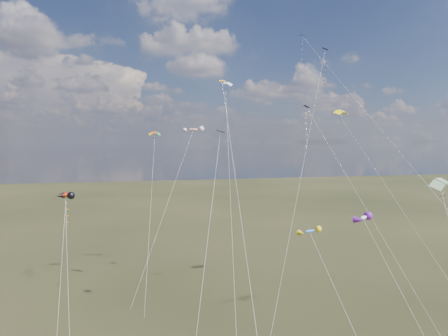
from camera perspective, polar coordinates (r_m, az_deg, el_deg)
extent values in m
cube|color=black|center=(72.49, 14.26, 16.16)|extent=(1.31, 1.34, 0.45)
cylinder|color=silver|center=(56.58, 11.20, 0.25)|extent=(18.17, 22.97, 38.22)
cube|color=#071249|center=(63.68, 11.10, 18.12)|extent=(1.16, 1.14, 0.39)
cylinder|color=silver|center=(53.03, 25.60, -0.19)|extent=(15.96, 30.23, 38.38)
cube|color=black|center=(51.18, -0.52, 5.27)|extent=(1.01, 1.06, 0.36)
cylinder|color=silver|center=(42.63, -2.41, -10.61)|extent=(7.15, 18.68, 23.86)
cube|color=#B41202|center=(55.67, -21.63, -3.55)|extent=(1.45, 1.45, 0.49)
cylinder|color=silver|center=(52.98, -22.19, -12.59)|extent=(0.16, 8.83, 15.68)
cube|color=#11184A|center=(59.33, 11.70, 8.61)|extent=(0.74, 0.82, 0.38)
cylinder|color=silver|center=(53.48, 19.84, -5.83)|extent=(8.15, 19.07, 27.61)
cube|color=orange|center=(52.25, -0.27, 12.35)|extent=(0.91, 0.86, 0.34)
cylinder|color=silver|center=(40.58, 2.38, -6.67)|extent=(1.79, 23.84, 30.32)
cylinder|color=silver|center=(61.48, 24.02, -4.87)|extent=(10.46, 15.48, 27.26)
cylinder|color=silver|center=(49.83, 0.94, -4.30)|extent=(3.13, 18.04, 31.04)
cylinder|color=silver|center=(58.87, -10.52, -6.58)|extent=(2.53, 14.81, 24.01)
cube|color=#332316|center=(55.25, -11.33, -20.28)|extent=(0.10, 0.10, 0.12)
ellipsoid|color=red|center=(53.21, -21.73, -3.66)|extent=(2.46, 2.49, 1.02)
cylinder|color=silver|center=(49.23, -21.44, -13.71)|extent=(1.79, 11.43, 15.89)
ellipsoid|color=silver|center=(41.03, 19.33, -6.70)|extent=(2.34, 1.94, 0.86)
cylinder|color=silver|center=(39.27, 25.77, -18.91)|extent=(2.66, 11.97, 15.21)
ellipsoid|color=red|center=(70.61, -4.45, 5.51)|extent=(3.41, 1.56, 1.09)
cylinder|color=silver|center=(62.64, -8.32, -5.62)|extent=(11.25, 16.32, 24.68)
cube|color=#332316|center=(57.94, -13.29, -19.13)|extent=(0.10, 0.10, 0.12)
ellipsoid|color=blue|center=(39.59, 12.19, -8.80)|extent=(2.50, 1.39, 0.73)
cylinder|color=silver|center=(38.39, 17.65, -20.27)|extent=(3.17, 9.80, 13.96)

